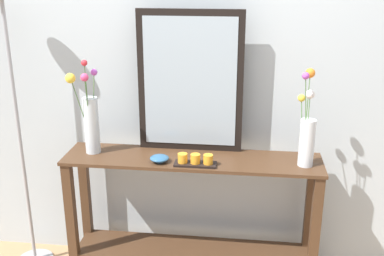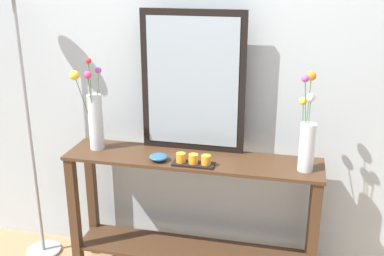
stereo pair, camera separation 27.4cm
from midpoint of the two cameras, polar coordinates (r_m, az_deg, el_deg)
name	(u,v)px [view 1 (the left image)]	position (r m, az deg, el deg)	size (l,w,h in m)	color
wall_back	(198,66)	(2.93, -2.00, 7.55)	(6.40, 0.08, 2.70)	#B2BCC1
console_table	(192,208)	(2.95, -2.69, -9.77)	(1.55, 0.34, 0.85)	#472D1C
mirror_leaning	(190,82)	(2.81, -3.02, 5.54)	(0.63, 0.03, 0.86)	black
tall_vase_left	(90,119)	(2.90, -14.97, 0.98)	(0.16, 0.16, 0.58)	silver
vase_right	(307,133)	(2.68, 11.02, -0.68)	(0.10, 0.15, 0.56)	silver
candle_tray	(195,160)	(2.69, -2.50, -4.04)	(0.24, 0.09, 0.07)	black
decorative_bowl	(159,158)	(2.75, -6.84, -3.74)	(0.11, 0.11, 0.04)	#2D5B84
floor_lamp	(13,84)	(3.09, -23.42, 4.93)	(0.24, 0.24, 1.87)	#9E9EA3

